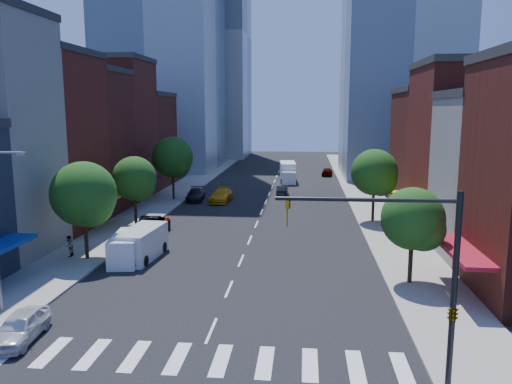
% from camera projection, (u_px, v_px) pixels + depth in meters
% --- Properties ---
extents(ground, '(220.00, 220.00, 0.00)m').
position_uv_depth(ground, '(211.00, 331.00, 25.52)').
color(ground, black).
rests_on(ground, ground).
extents(sidewalk_left, '(5.00, 120.00, 0.15)m').
position_uv_depth(sidewalk_left, '(174.00, 194.00, 65.98)').
color(sidewalk_left, gray).
rests_on(sidewalk_left, ground).
extents(sidewalk_right, '(5.00, 120.00, 0.15)m').
position_uv_depth(sidewalk_right, '(366.00, 197.00, 63.58)').
color(sidewalk_right, gray).
rests_on(sidewalk_right, ground).
extents(crosswalk, '(19.00, 3.00, 0.01)m').
position_uv_depth(crosswalk, '(199.00, 359.00, 22.58)').
color(crosswalk, silver).
rests_on(crosswalk, ground).
extents(bldg_left_2, '(12.00, 9.00, 16.00)m').
position_uv_depth(bldg_left_2, '(28.00, 144.00, 46.35)').
color(bldg_left_2, maroon).
rests_on(bldg_left_2, ground).
extents(bldg_left_3, '(12.00, 8.00, 15.00)m').
position_uv_depth(bldg_left_3, '(71.00, 143.00, 54.78)').
color(bldg_left_3, '#4D1913').
rests_on(bldg_left_3, ground).
extents(bldg_left_4, '(12.00, 9.00, 17.00)m').
position_uv_depth(bldg_left_4, '(101.00, 131.00, 62.96)').
color(bldg_left_4, maroon).
rests_on(bldg_left_4, ground).
extents(bldg_left_5, '(12.00, 10.00, 13.00)m').
position_uv_depth(bldg_left_5, '(128.00, 142.00, 72.61)').
color(bldg_left_5, '#4D1913').
rests_on(bldg_left_5, ground).
extents(bldg_right_2, '(12.00, 10.00, 15.00)m').
position_uv_depth(bldg_right_2, '(483.00, 150.00, 45.84)').
color(bldg_right_2, maroon).
rests_on(bldg_right_2, ground).
extents(bldg_right_3, '(12.00, 10.00, 13.00)m').
position_uv_depth(bldg_right_3, '(451.00, 152.00, 55.83)').
color(bldg_right_3, '#4D1913').
rests_on(bldg_right_3, ground).
extents(tower_far_w, '(18.00, 18.00, 56.00)m').
position_uv_depth(tower_far_w, '(209.00, 36.00, 115.92)').
color(tower_far_w, '#9EA5AD').
rests_on(tower_far_w, ground).
extents(traffic_signal, '(7.24, 2.24, 8.00)m').
position_uv_depth(traffic_signal, '(439.00, 292.00, 19.47)').
color(traffic_signal, black).
rests_on(traffic_signal, sidewalk_right).
extents(tree_left_near, '(4.80, 4.80, 7.30)m').
position_uv_depth(tree_left_near, '(85.00, 197.00, 36.54)').
color(tree_left_near, black).
rests_on(tree_left_near, sidewalk_left).
extents(tree_left_mid, '(4.20, 4.20, 6.65)m').
position_uv_depth(tree_left_mid, '(136.00, 180.00, 47.39)').
color(tree_left_mid, black).
rests_on(tree_left_mid, sidewalk_left).
extents(tree_left_far, '(5.00, 5.00, 7.75)m').
position_uv_depth(tree_left_far, '(174.00, 159.00, 61.03)').
color(tree_left_far, black).
rests_on(tree_left_far, sidewalk_left).
extents(tree_right_near, '(4.00, 4.00, 6.20)m').
position_uv_depth(tree_right_near, '(415.00, 221.00, 31.50)').
color(tree_right_near, black).
rests_on(tree_right_near, sidewalk_right).
extents(tree_right_far, '(4.60, 4.60, 7.20)m').
position_uv_depth(tree_right_far, '(376.00, 174.00, 49.06)').
color(tree_right_far, black).
rests_on(tree_right_far, sidewalk_right).
extents(parked_car_front, '(2.04, 4.30, 1.42)m').
position_uv_depth(parked_car_front, '(20.00, 327.00, 24.31)').
color(parked_car_front, silver).
rests_on(parked_car_front, ground).
extents(parked_car_second, '(2.21, 4.96, 1.58)m').
position_uv_depth(parked_car_second, '(149.00, 226.00, 44.91)').
color(parked_car_second, black).
rests_on(parked_car_second, ground).
extents(parked_car_third, '(2.88, 5.71, 1.55)m').
position_uv_depth(parked_car_third, '(151.00, 227.00, 44.74)').
color(parked_car_third, '#999999').
rests_on(parked_car_third, ground).
extents(parked_car_rear, '(2.63, 5.25, 1.46)m').
position_uv_depth(parked_car_rear, '(196.00, 195.00, 61.86)').
color(parked_car_rear, black).
rests_on(parked_car_rear, ground).
extents(cargo_van_near, '(2.58, 5.09, 2.08)m').
position_uv_depth(cargo_van_near, '(127.00, 249.00, 36.82)').
color(cargo_van_near, white).
rests_on(cargo_van_near, ground).
extents(cargo_van_far, '(2.65, 5.66, 2.34)m').
position_uv_depth(cargo_van_far, '(141.00, 244.00, 37.64)').
color(cargo_van_far, silver).
rests_on(cargo_van_far, ground).
extents(taxi, '(2.42, 5.50, 1.57)m').
position_uv_depth(taxi, '(221.00, 195.00, 60.88)').
color(taxi, orange).
rests_on(taxi, ground).
extents(traffic_car_oncoming, '(1.40, 3.99, 1.32)m').
position_uv_depth(traffic_car_oncoming, '(282.00, 191.00, 65.31)').
color(traffic_car_oncoming, black).
rests_on(traffic_car_oncoming, ground).
extents(traffic_car_far, '(2.14, 4.25, 1.39)m').
position_uv_depth(traffic_car_far, '(327.00, 172.00, 84.83)').
color(traffic_car_far, '#999999').
rests_on(traffic_car_far, ground).
extents(box_truck, '(2.83, 7.71, 3.04)m').
position_uv_depth(box_truck, '(288.00, 173.00, 77.36)').
color(box_truck, white).
rests_on(box_truck, ground).
extents(pedestrian_far, '(0.67, 0.83, 1.62)m').
position_uv_depth(pedestrian_far, '(69.00, 246.00, 37.70)').
color(pedestrian_far, '#999999').
rests_on(pedestrian_far, sidewalk_left).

